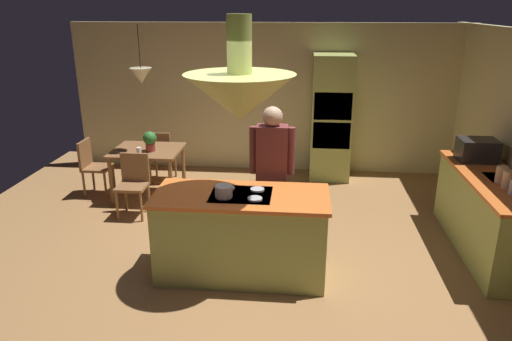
# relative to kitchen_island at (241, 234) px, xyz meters

# --- Properties ---
(ground) EXTENTS (8.16, 8.16, 0.00)m
(ground) POSITION_rel_kitchen_island_xyz_m (0.00, 0.20, -0.47)
(ground) COLOR #9E7042
(wall_back) EXTENTS (6.80, 0.10, 2.55)m
(wall_back) POSITION_rel_kitchen_island_xyz_m (0.00, 3.65, 0.80)
(wall_back) COLOR beige
(wall_back) RESTS_ON ground
(kitchen_island) EXTENTS (1.85, 0.83, 0.96)m
(kitchen_island) POSITION_rel_kitchen_island_xyz_m (0.00, 0.00, 0.00)
(kitchen_island) COLOR #A8B259
(kitchen_island) RESTS_ON ground
(counter_run_right) EXTENTS (0.73, 2.15, 0.94)m
(counter_run_right) POSITION_rel_kitchen_island_xyz_m (2.84, 0.80, 0.01)
(counter_run_right) COLOR #A8B259
(counter_run_right) RESTS_ON ground
(oven_tower) EXTENTS (0.66, 0.62, 2.08)m
(oven_tower) POSITION_rel_kitchen_island_xyz_m (1.10, 3.24, 0.57)
(oven_tower) COLOR #A8B259
(oven_tower) RESTS_ON ground
(dining_table) EXTENTS (1.02, 0.88, 0.76)m
(dining_table) POSITION_rel_kitchen_island_xyz_m (-1.70, 2.10, 0.18)
(dining_table) COLOR brown
(dining_table) RESTS_ON ground
(person_at_island) EXTENTS (0.53, 0.23, 1.74)m
(person_at_island) POSITION_rel_kitchen_island_xyz_m (0.28, 0.69, 0.53)
(person_at_island) COLOR tan
(person_at_island) RESTS_ON ground
(range_hood) EXTENTS (1.10, 1.10, 1.00)m
(range_hood) POSITION_rel_kitchen_island_xyz_m (0.00, 0.00, 1.52)
(range_hood) COLOR #A8B259
(pendant_light_over_table) EXTENTS (0.32, 0.32, 0.82)m
(pendant_light_over_table) POSITION_rel_kitchen_island_xyz_m (-1.70, 2.10, 1.39)
(pendant_light_over_table) COLOR beige
(chair_facing_island) EXTENTS (0.40, 0.40, 0.87)m
(chair_facing_island) POSITION_rel_kitchen_island_xyz_m (-1.70, 1.44, 0.03)
(chair_facing_island) COLOR brown
(chair_facing_island) RESTS_ON ground
(chair_by_back_wall) EXTENTS (0.40, 0.40, 0.87)m
(chair_by_back_wall) POSITION_rel_kitchen_island_xyz_m (-1.70, 2.76, 0.03)
(chair_by_back_wall) COLOR brown
(chair_by_back_wall) RESTS_ON ground
(chair_at_corner) EXTENTS (0.40, 0.40, 0.87)m
(chair_at_corner) POSITION_rel_kitchen_island_xyz_m (-2.59, 2.10, 0.03)
(chair_at_corner) COLOR brown
(chair_at_corner) RESTS_ON ground
(potted_plant_on_table) EXTENTS (0.20, 0.20, 0.30)m
(potted_plant_on_table) POSITION_rel_kitchen_island_xyz_m (-1.61, 2.01, 0.45)
(potted_plant_on_table) COLOR #99382D
(potted_plant_on_table) RESTS_ON dining_table
(cup_on_table) EXTENTS (0.07, 0.07, 0.09)m
(cup_on_table) POSITION_rel_kitchen_island_xyz_m (-1.75, 1.88, 0.33)
(cup_on_table) COLOR white
(cup_on_table) RESTS_ON dining_table
(canister_sugar) EXTENTS (0.12, 0.12, 0.20)m
(canister_sugar) POSITION_rel_kitchen_island_xyz_m (2.84, 0.45, 0.56)
(canister_sugar) COLOR #E0B78C
(canister_sugar) RESTS_ON counter_run_right
(canister_tea) EXTENTS (0.12, 0.12, 0.19)m
(canister_tea) POSITION_rel_kitchen_island_xyz_m (2.84, 0.63, 0.56)
(canister_tea) COLOR #E0B78C
(canister_tea) RESTS_ON counter_run_right
(microwave_on_counter) EXTENTS (0.46, 0.36, 0.28)m
(microwave_on_counter) POSITION_rel_kitchen_island_xyz_m (2.84, 1.43, 0.61)
(microwave_on_counter) COLOR #232326
(microwave_on_counter) RESTS_ON counter_run_right
(cooking_pot_on_cooktop) EXTENTS (0.18, 0.18, 0.12)m
(cooking_pot_on_cooktop) POSITION_rel_kitchen_island_xyz_m (-0.16, -0.13, 0.55)
(cooking_pot_on_cooktop) COLOR #B2B2B7
(cooking_pot_on_cooktop) RESTS_ON kitchen_island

